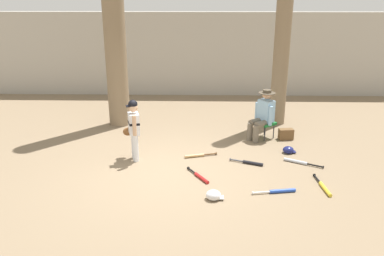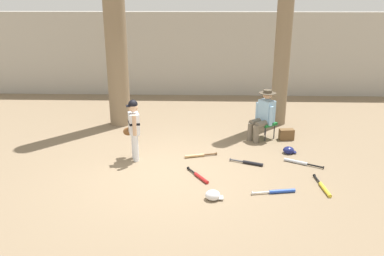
% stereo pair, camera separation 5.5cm
% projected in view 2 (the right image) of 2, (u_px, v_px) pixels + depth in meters
% --- Properties ---
extents(ground_plane, '(60.00, 60.00, 0.00)m').
position_uv_depth(ground_plane, '(170.00, 173.00, 7.74)').
color(ground_plane, '#7F6B51').
extents(concrete_back_wall, '(18.00, 0.36, 2.76)m').
position_uv_depth(concrete_back_wall, '(185.00, 54.00, 13.31)').
color(concrete_back_wall, '#ADA89E').
rests_on(concrete_back_wall, ground).
extents(tree_near_player, '(0.86, 0.86, 6.46)m').
position_uv_depth(tree_near_player, '(114.00, 17.00, 9.72)').
color(tree_near_player, '#7F6B51').
rests_on(tree_near_player, ground).
extents(tree_behind_spectator, '(0.67, 0.67, 5.76)m').
position_uv_depth(tree_behind_spectator, '(284.00, 27.00, 9.85)').
color(tree_behind_spectator, '#7F6B51').
rests_on(tree_behind_spectator, ground).
extents(young_ballplayer, '(0.43, 0.56, 1.31)m').
position_uv_depth(young_ballplayer, '(133.00, 126.00, 8.13)').
color(young_ballplayer, white).
rests_on(young_ballplayer, ground).
extents(folding_stool, '(0.56, 0.56, 0.41)m').
position_uv_depth(folding_stool, '(266.00, 124.00, 9.46)').
color(folding_stool, '#196B2D').
rests_on(folding_stool, ground).
extents(seated_spectator, '(0.65, 0.60, 1.20)m').
position_uv_depth(seated_spectator, '(263.00, 114.00, 9.32)').
color(seated_spectator, '#6B6051').
rests_on(seated_spectator, ground).
extents(handbag_beside_stool, '(0.36, 0.22, 0.26)m').
position_uv_depth(handbag_beside_stool, '(286.00, 134.00, 9.44)').
color(handbag_beside_stool, brown).
rests_on(handbag_beside_stool, ground).
extents(bat_aluminum_silver, '(0.74, 0.45, 0.07)m').
position_uv_depth(bat_aluminum_silver, '(299.00, 162.00, 8.13)').
color(bat_aluminum_silver, '#B7BCC6').
rests_on(bat_aluminum_silver, ground).
extents(bat_black_composite, '(0.68, 0.33, 0.07)m').
position_uv_depth(bat_black_composite, '(250.00, 163.00, 8.10)').
color(bat_black_composite, black).
rests_on(bat_black_composite, ground).
extents(bat_red_barrel, '(0.44, 0.67, 0.07)m').
position_uv_depth(bat_red_barrel, '(200.00, 177.00, 7.49)').
color(bat_red_barrel, red).
rests_on(bat_red_barrel, ground).
extents(bat_wood_tan, '(0.70, 0.26, 0.07)m').
position_uv_depth(bat_wood_tan, '(197.00, 156.00, 8.47)').
color(bat_wood_tan, tan).
rests_on(bat_wood_tan, ground).
extents(bat_yellow_trainer, '(0.12, 0.82, 0.07)m').
position_uv_depth(bat_yellow_trainer, '(324.00, 188.00, 7.07)').
color(bat_yellow_trainer, yellow).
rests_on(bat_yellow_trainer, ground).
extents(bat_blue_youth, '(0.79, 0.19, 0.07)m').
position_uv_depth(bat_blue_youth, '(279.00, 191.00, 6.94)').
color(bat_blue_youth, '#2347AD').
rests_on(bat_blue_youth, ground).
extents(batting_helmet_white, '(0.31, 0.24, 0.18)m').
position_uv_depth(batting_helmet_white, '(213.00, 195.00, 6.72)').
color(batting_helmet_white, silver).
rests_on(batting_helmet_white, ground).
extents(batting_helmet_navy, '(0.29, 0.22, 0.17)m').
position_uv_depth(batting_helmet_navy, '(289.00, 150.00, 8.65)').
color(batting_helmet_navy, navy).
rests_on(batting_helmet_navy, ground).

